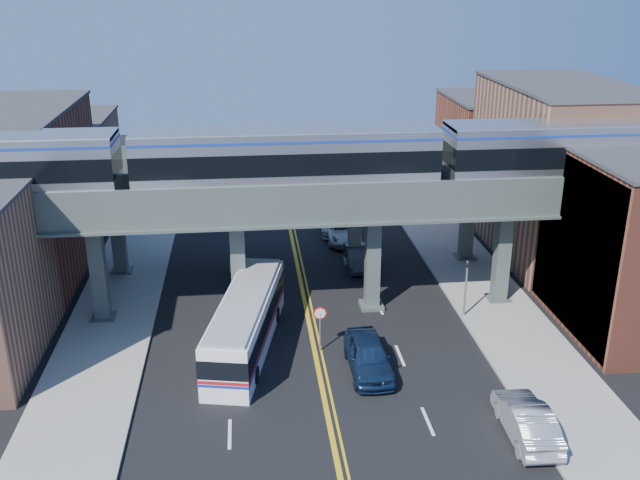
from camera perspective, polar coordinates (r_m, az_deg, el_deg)
The scene contains 19 objects.
ground at distance 36.51m, azimuth 0.04°, elevation -11.16°, with size 120.00×120.00×0.00m, color black.
sidewalk_west at distance 45.84m, azimuth -15.86°, elevation -4.90°, with size 5.00×70.00×0.16m, color gray.
sidewalk_east at distance 47.49m, azimuth 12.66°, elevation -3.68°, with size 5.00×70.00×0.16m, color gray.
building_west_b at distance 51.11m, azimuth -23.18°, elevation 3.36°, with size 8.00×14.00×11.00m, color brown.
building_west_c at distance 63.58m, azimuth -19.84°, elevation 5.55°, with size 8.00×10.00×8.00m, color #98634F.
building_east_b at distance 53.35m, azimuth 18.32°, elevation 5.23°, with size 8.00×14.00×12.00m, color #98634F.
building_east_c at distance 65.39m, azimuth 13.65°, elevation 7.05°, with size 8.00×10.00×9.00m, color brown.
mural_panel at distance 41.77m, azimuth 19.68°, elevation -0.92°, with size 0.10×9.50×9.50m, color teal.
elevated_viaduct_near at distance 41.02m, azimuth -1.16°, elevation 2.51°, with size 52.00×3.60×7.40m.
elevated_viaduct_far at distance 47.70m, azimuth -1.91°, elevation 5.11°, with size 52.00×3.60×7.40m.
transit_train at distance 40.11m, azimuth -2.70°, elevation 6.53°, with size 52.38×3.29×3.84m.
stop_sign at distance 38.26m, azimuth 0.01°, elevation -6.54°, with size 0.76×0.09×2.63m.
traffic_signal at distance 42.45m, azimuth 11.61°, elevation -3.32°, with size 0.15×0.18×4.10m.
transit_bus at distance 38.93m, azimuth -5.94°, elevation -6.62°, with size 4.73×11.49×2.89m.
car_lane_a at distance 36.91m, azimuth 3.90°, elevation -9.24°, with size 2.09×5.19×1.77m, color #10203C.
car_lane_b at distance 49.50m, azimuth 3.01°, elevation -1.36°, with size 1.51×4.34×1.43m, color #2E2E31.
car_lane_c at distance 54.30m, azimuth 1.82°, elevation 0.71°, with size 2.43×5.27×1.46m, color #B9B9BB.
car_lane_d at distance 56.22m, azimuth 1.11°, elevation 1.41°, with size 2.00×4.93×1.43m, color #A5A6AA.
car_parked_curb at distance 33.48m, azimuth 16.19°, elevation -13.68°, with size 1.74×4.98×1.64m, color #999A9D.
Camera 1 is at (-3.35, -30.83, 19.26)m, focal length 40.00 mm.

